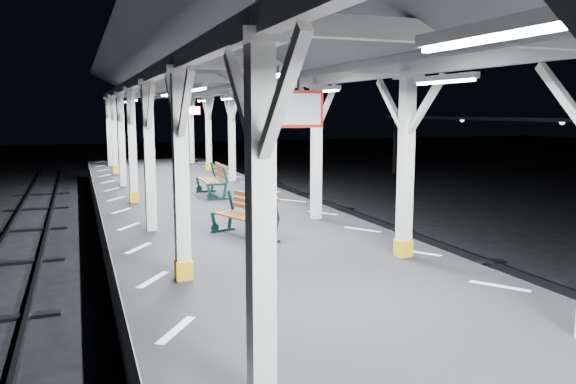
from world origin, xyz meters
TOP-DOWN VIEW (x-y plane):
  - ground at (0.00, 0.00)m, footprint 120.00×120.00m
  - platform at (0.00, 0.00)m, footprint 6.00×50.00m
  - hazard_stripes_left at (-2.45, 0.00)m, footprint 1.00×48.00m
  - hazard_stripes_right at (2.45, 0.00)m, footprint 1.00×48.00m
  - canopy at (0.00, -0.02)m, footprint 5.40×49.00m
  - bench_mid at (-0.19, 4.58)m, footprint 1.13×1.79m
  - bench_far at (0.50, 10.54)m, footprint 0.73×1.85m

SIDE VIEW (x-z plane):
  - ground at x=0.00m, z-range 0.00..0.00m
  - platform at x=0.00m, z-range 0.00..1.00m
  - hazard_stripes_left at x=-2.45m, z-range 1.00..1.01m
  - hazard_stripes_right at x=2.45m, z-range 1.00..1.01m
  - bench_mid at x=-0.19m, z-range 1.03..1.94m
  - bench_far at x=0.50m, z-range 1.03..2.03m
  - canopy at x=0.00m, z-range 2.23..6.88m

